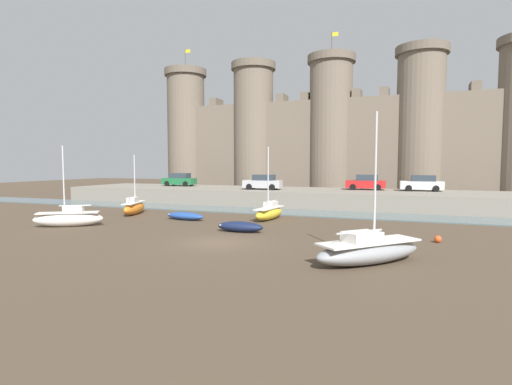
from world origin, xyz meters
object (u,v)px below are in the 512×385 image
at_px(sailboat_near_channel_left, 134,207).
at_px(sailboat_midflat_right, 69,218).
at_px(car_quay_centre_west, 422,183).
at_px(car_quay_west, 366,183).
at_px(rowboat_midflat_centre, 185,216).
at_px(car_quay_east, 263,182).
at_px(sailboat_foreground_right, 368,250).
at_px(sailboat_midflat_left, 269,212).
at_px(car_quay_centre_east, 179,180).
at_px(rowboat_foreground_centre, 240,226).
at_px(mooring_buoy_near_channel, 438,239).
at_px(mooring_buoy_near_shore, 378,236).

bearing_deg(sailboat_near_channel_left, sailboat_midflat_right, -89.70).
relative_size(car_quay_centre_west, car_quay_west, 1.00).
distance_m(rowboat_midflat_centre, car_quay_east, 13.61).
relative_size(sailboat_foreground_right, sailboat_midflat_left, 1.16).
height_order(sailboat_midflat_right, car_quay_centre_east, sailboat_midflat_right).
xyz_separation_m(sailboat_midflat_left, car_quay_centre_west, (11.56, 14.22, 1.84)).
relative_size(rowboat_foreground_centre, car_quay_centre_east, 0.74).
relative_size(sailboat_midflat_right, car_quay_centre_west, 1.35).
xyz_separation_m(mooring_buoy_near_channel, car_quay_west, (-5.86, 19.80, 2.22)).
bearing_deg(rowboat_foreground_centre, mooring_buoy_near_channel, 3.43).
xyz_separation_m(car_quay_centre_west, car_quay_west, (-5.54, 0.11, 0.00)).
xyz_separation_m(rowboat_foreground_centre, sailboat_midflat_left, (-0.13, 6.18, 0.22)).
distance_m(rowboat_foreground_centre, car_quay_west, 21.43).
xyz_separation_m(sailboat_midflat_right, car_quay_west, (18.09, 22.72, 1.82)).
distance_m(sailboat_midflat_right, mooring_buoy_near_shore, 20.92).
relative_size(sailboat_foreground_right, car_quay_west, 1.59).
bearing_deg(car_quay_centre_east, rowboat_foreground_centre, -49.76).
relative_size(sailboat_midflat_left, car_quay_west, 1.37).
distance_m(mooring_buoy_near_channel, mooring_buoy_near_shore, 3.20).
bearing_deg(sailboat_foreground_right, rowboat_foreground_centre, 146.94).
distance_m(sailboat_near_channel_left, car_quay_centre_west, 28.27).
bearing_deg(rowboat_midflat_centre, car_quay_east, 82.65).
relative_size(mooring_buoy_near_shore, car_quay_west, 0.10).
xyz_separation_m(sailboat_foreground_right, car_quay_centre_east, (-25.29, 25.35, 1.82)).
bearing_deg(sailboat_foreground_right, sailboat_near_channel_left, 152.97).
relative_size(rowboat_foreground_centre, sailboat_midflat_right, 0.55).
xyz_separation_m(car_quay_centre_west, car_quay_centre_east, (-28.18, -0.61, 0.00)).
relative_size(rowboat_midflat_centre, sailboat_midflat_left, 0.61).
relative_size(rowboat_midflat_centre, mooring_buoy_near_channel, 8.68).
relative_size(rowboat_midflat_centre, mooring_buoy_near_shore, 8.04).
xyz_separation_m(rowboat_midflat_centre, car_quay_east, (1.72, 13.33, 2.10)).
relative_size(sailboat_midflat_right, car_quay_west, 1.35).
relative_size(rowboat_foreground_centre, mooring_buoy_near_channel, 7.73).
xyz_separation_m(sailboat_midflat_left, car_quay_west, (6.02, 14.32, 1.84)).
xyz_separation_m(sailboat_near_channel_left, car_quay_centre_west, (23.67, 15.35, 1.79)).
xyz_separation_m(car_quay_east, car_quay_west, (10.46, 3.52, 0.00)).
bearing_deg(rowboat_midflat_centre, rowboat_foreground_centre, -30.14).
distance_m(rowboat_foreground_centre, car_quay_centre_west, 23.47).
relative_size(mooring_buoy_near_channel, car_quay_west, 0.10).
relative_size(rowboat_midflat_centre, car_quay_east, 0.84).
distance_m(mooring_buoy_near_channel, car_quay_west, 20.77).
distance_m(rowboat_midflat_centre, mooring_buoy_near_channel, 18.28).
relative_size(mooring_buoy_near_channel, car_quay_centre_east, 0.10).
relative_size(sailboat_midflat_right, car_quay_east, 1.35).
height_order(mooring_buoy_near_shore, car_quay_centre_east, car_quay_centre_east).
bearing_deg(car_quay_centre_east, sailboat_near_channel_left, -72.98).
height_order(sailboat_foreground_right, car_quay_centre_east, sailboat_foreground_right).
bearing_deg(mooring_buoy_near_shore, rowboat_foreground_centre, -178.10).
distance_m(mooring_buoy_near_channel, car_quay_centre_west, 19.82).
xyz_separation_m(sailboat_foreground_right, car_quay_east, (-13.11, 22.54, 1.82)).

